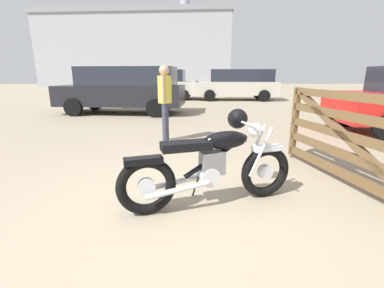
# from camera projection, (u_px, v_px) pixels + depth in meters

# --- Properties ---
(ground_plane) EXTENTS (80.00, 80.00, 0.00)m
(ground_plane) POSITION_uv_depth(u_px,v_px,m) (186.00, 215.00, 2.83)
(ground_plane) COLOR gray
(vintage_motorcycle) EXTENTS (2.03, 0.90, 1.07)m
(vintage_motorcycle) POSITION_uv_depth(u_px,v_px,m) (214.00, 163.00, 2.98)
(vintage_motorcycle) COLOR black
(vintage_motorcycle) RESTS_ON ground_plane
(timber_gate) EXTENTS (0.63, 2.52, 1.60)m
(timber_gate) POSITION_uv_depth(u_px,v_px,m) (365.00, 138.00, 3.22)
(timber_gate) COLOR brown
(timber_gate) RESTS_ON ground_plane
(bystander) EXTENTS (0.30, 0.46, 1.66)m
(bystander) POSITION_uv_depth(u_px,v_px,m) (165.00, 96.00, 5.70)
(bystander) COLOR #383D51
(bystander) RESTS_ON ground_plane
(blue_hatchback_right) EXTENTS (4.86, 2.33, 1.74)m
(blue_hatchback_right) POSITION_uv_depth(u_px,v_px,m) (124.00, 89.00, 9.98)
(blue_hatchback_right) COLOR black
(blue_hatchback_right) RESTS_ON ground_plane
(dark_sedan_left) EXTENTS (4.82, 2.23, 1.74)m
(dark_sedan_left) POSITION_uv_depth(u_px,v_px,m) (238.00, 84.00, 15.22)
(dark_sedan_left) COLOR black
(dark_sedan_left) RESTS_ON ground_plane
(pale_sedan_back) EXTENTS (4.84, 2.29, 1.74)m
(pale_sedan_back) POSITION_uv_depth(u_px,v_px,m) (158.00, 83.00, 15.83)
(pale_sedan_back) COLOR black
(pale_sedan_back) RESTS_ON ground_plane
(industrial_building) EXTENTS (22.78, 14.07, 17.34)m
(industrial_building) POSITION_uv_depth(u_px,v_px,m) (144.00, 52.00, 33.48)
(industrial_building) COLOR #9EA0A8
(industrial_building) RESTS_ON ground_plane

